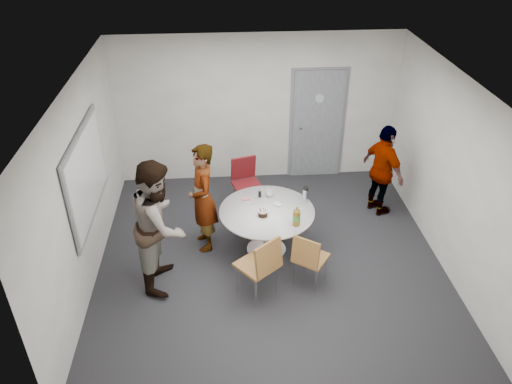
{
  "coord_description": "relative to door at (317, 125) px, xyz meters",
  "views": [
    {
      "loc": [
        -0.64,
        -5.74,
        4.79
      ],
      "look_at": [
        -0.19,
        0.25,
        1.03
      ],
      "focal_mm": 35.0,
      "sensor_mm": 36.0,
      "label": 1
    }
  ],
  "objects": [
    {
      "name": "chair_near_left",
      "position": [
        -1.29,
        -3.26,
        -0.43
      ],
      "size": [
        0.67,
        0.67,
        0.97
      ],
      "rotation": [
        0.0,
        0.0,
        0.68
      ],
      "color": "brown",
      "rests_on": "floor"
    },
    {
      "name": "table",
      "position": [
        -1.1,
        -2.26,
        -0.4
      ],
      "size": [
        1.39,
        1.39,
        1.04
      ],
      "color": "silver",
      "rests_on": "floor"
    },
    {
      "name": "floor",
      "position": [
        -1.1,
        -2.48,
        -1.03
      ],
      "size": [
        5.0,
        5.0,
        0.0
      ],
      "primitive_type": "plane",
      "color": "black",
      "rests_on": "ground"
    },
    {
      "name": "chair_far",
      "position": [
        -1.37,
        -1.05,
        -0.46
      ],
      "size": [
        0.54,
        0.58,
        0.93
      ],
      "rotation": [
        0.0,
        0.0,
        3.4
      ],
      "color": "maroon",
      "rests_on": "floor"
    },
    {
      "name": "chair_near_right",
      "position": [
        -0.64,
        -3.09,
        -0.51
      ],
      "size": [
        0.58,
        0.59,
        0.85
      ],
      "rotation": [
        0.0,
        0.0,
        -0.61
      ],
      "color": "brown",
      "rests_on": "floor"
    },
    {
      "name": "wall_front",
      "position": [
        -1.1,
        -4.98,
        0.32
      ],
      "size": [
        5.0,
        0.0,
        5.0
      ],
      "primitive_type": "plane",
      "rotation": [
        -1.57,
        0.0,
        0.0
      ],
      "color": "#BBB9B2",
      "rests_on": "floor"
    },
    {
      "name": "wall_left",
      "position": [
        -3.6,
        -2.48,
        0.32
      ],
      "size": [
        0.0,
        5.0,
        5.0
      ],
      "primitive_type": "plane",
      "rotation": [
        1.57,
        0.0,
        1.57
      ],
      "color": "#BBB9B2",
      "rests_on": "floor"
    },
    {
      "name": "wall_back",
      "position": [
        -1.1,
        0.02,
        0.32
      ],
      "size": [
        5.0,
        0.0,
        5.0
      ],
      "primitive_type": "plane",
      "rotation": [
        1.57,
        0.0,
        0.0
      ],
      "color": "#BBB9B2",
      "rests_on": "floor"
    },
    {
      "name": "person_right",
      "position": [
        0.85,
        -1.35,
        -0.24
      ],
      "size": [
        0.71,
        1.0,
        1.57
      ],
      "primitive_type": "imported",
      "rotation": [
        0.0,
        0.0,
        1.97
      ],
      "color": "black",
      "rests_on": "floor"
    },
    {
      "name": "ceiling",
      "position": [
        -1.1,
        -2.48,
        1.67
      ],
      "size": [
        5.0,
        5.0,
        0.0
      ],
      "primitive_type": "plane",
      "rotation": [
        3.14,
        0.0,
        0.0
      ],
      "color": "silver",
      "rests_on": "wall_back"
    },
    {
      "name": "wall_right",
      "position": [
        1.4,
        -2.48,
        0.32
      ],
      "size": [
        0.0,
        5.0,
        5.0
      ],
      "primitive_type": "plane",
      "rotation": [
        1.57,
        0.0,
        -1.57
      ],
      "color": "#BBB9B2",
      "rests_on": "floor"
    },
    {
      "name": "person_left",
      "position": [
        -2.6,
        -2.79,
        -0.08
      ],
      "size": [
        0.79,
        0.97,
        1.88
      ],
      "primitive_type": "imported",
      "rotation": [
        0.0,
        0.0,
        1.49
      ],
      "color": "white",
      "rests_on": "floor"
    },
    {
      "name": "door",
      "position": [
        0.0,
        0.0,
        0.0
      ],
      "size": [
        1.02,
        0.17,
        2.12
      ],
      "color": "slate",
      "rests_on": "wall_back"
    },
    {
      "name": "whiteboard",
      "position": [
        -3.56,
        -2.28,
        0.42
      ],
      "size": [
        0.04,
        1.9,
        1.25
      ],
      "color": "slate",
      "rests_on": "wall_left"
    },
    {
      "name": "person_main",
      "position": [
        -2.05,
        -2.05,
        -0.18
      ],
      "size": [
        0.53,
        0.69,
        1.7
      ],
      "primitive_type": "imported",
      "rotation": [
        0.0,
        0.0,
        -1.36
      ],
      "color": "#A5C6EA",
      "rests_on": "floor"
    }
  ]
}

